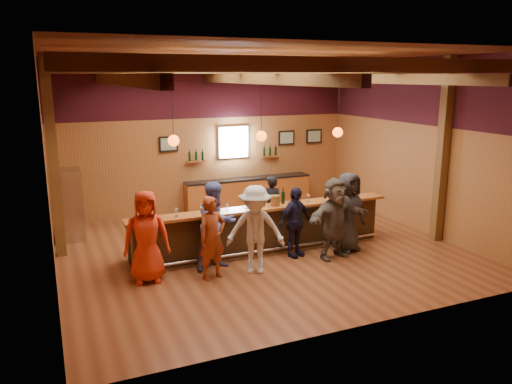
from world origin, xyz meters
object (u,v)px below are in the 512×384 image
at_px(customer_white, 255,230).
at_px(ice_bucket, 275,201).
at_px(customer_navy, 295,222).
at_px(customer_brown, 335,218).
at_px(bar_counter, 259,227).
at_px(customer_orange, 146,237).
at_px(customer_redvest, 212,238).
at_px(customer_dark, 348,212).
at_px(back_bar_cabinet, 248,193).
at_px(stainless_fridge, 68,205).
at_px(customer_denim, 216,226).
at_px(bartender, 271,205).
at_px(bottle_a, 283,197).

xyz_separation_m(customer_white, ice_bucket, (0.92, 0.99, 0.30)).
bearing_deg(customer_navy, customer_brown, -47.30).
relative_size(bar_counter, customer_brown, 3.41).
bearing_deg(customer_navy, customer_orange, 163.35).
bearing_deg(bar_counter, customer_navy, -56.58).
xyz_separation_m(customer_orange, customer_redvest, (1.24, -0.36, -0.08)).
distance_m(bar_counter, customer_orange, 2.99).
xyz_separation_m(customer_orange, customer_brown, (4.12, -0.32, -0.01)).
bearing_deg(customer_redvest, customer_dark, -11.17).
distance_m(bar_counter, back_bar_cabinet, 3.76).
relative_size(bar_counter, stainless_fridge, 3.50).
height_order(customer_denim, bartender, customer_denim).
bearing_deg(customer_denim, stainless_fridge, 119.97).
height_order(customer_orange, customer_dark, customer_dark).
xyz_separation_m(stainless_fridge, bottle_a, (4.62, -2.69, 0.36)).
height_order(stainless_fridge, bartender, stainless_fridge).
height_order(customer_denim, bottle_a, customer_denim).
bearing_deg(customer_navy, stainless_fridge, 126.56).
height_order(stainless_fridge, customer_dark, customer_dark).
bearing_deg(customer_redvest, bar_counter, 22.39).
bearing_deg(bartender, customer_denim, 52.54).
xyz_separation_m(bar_counter, customer_brown, (1.31, -1.23, 0.40)).
bearing_deg(bartender, bottle_a, 93.22).
height_order(back_bar_cabinet, ice_bucket, ice_bucket).
height_order(customer_redvest, customer_denim, customer_denim).
bearing_deg(ice_bucket, customer_navy, -59.28).
bearing_deg(stainless_fridge, customer_dark, -29.77).
height_order(customer_navy, customer_dark, customer_dark).
xyz_separation_m(bar_counter, customer_white, (-0.66, -1.33, 0.41)).
height_order(back_bar_cabinet, bartender, bartender).
xyz_separation_m(bar_counter, customer_orange, (-2.82, -0.91, 0.41)).
distance_m(bar_counter, customer_brown, 1.84).
height_order(customer_redvest, customer_white, customer_white).
bearing_deg(customer_white, bartender, 82.88).
distance_m(stainless_fridge, customer_brown, 6.55).
distance_m(customer_navy, customer_brown, 0.90).
xyz_separation_m(customer_dark, bottle_a, (-1.33, 0.72, 0.32)).
bearing_deg(bartender, customer_navy, 97.45).
relative_size(back_bar_cabinet, stainless_fridge, 2.22).
xyz_separation_m(customer_white, bartender, (1.36, 2.18, -0.15)).
bearing_deg(ice_bucket, customer_white, -132.98).
distance_m(customer_dark, ice_bucket, 1.72).
distance_m(customer_navy, customer_dark, 1.32).
bearing_deg(back_bar_cabinet, customer_orange, -131.79).
relative_size(back_bar_cabinet, bartender, 2.57).
distance_m(back_bar_cabinet, customer_denim, 5.06).
bearing_deg(customer_denim, customer_brown, -19.83).
xyz_separation_m(customer_navy, customer_brown, (0.78, -0.43, 0.12)).
relative_size(customer_orange, ice_bucket, 7.82).
distance_m(back_bar_cabinet, customer_orange, 6.02).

